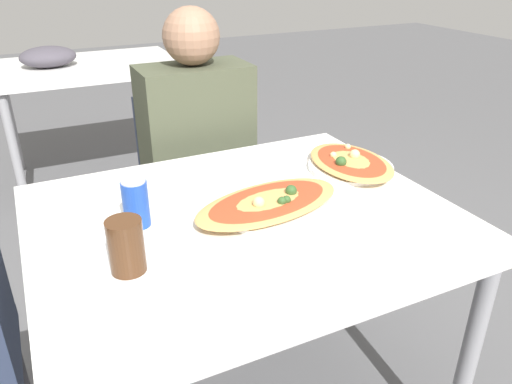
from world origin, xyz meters
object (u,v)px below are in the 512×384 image
Objects in this scene: pizza_main at (269,204)px; soda_can at (136,204)px; person_seated at (198,142)px; dining_table at (244,238)px; chair_far_seated at (192,183)px; pizza_second at (351,163)px; drink_glass at (126,246)px.

soda_can is (-0.34, 0.08, 0.04)m from pizza_main.
person_seated is 0.68m from pizza_main.
soda_can is (-0.27, 0.07, 0.14)m from dining_table.
person_seated is at bearing 90.00° from chair_far_seated.
chair_far_seated is 2.33× the size of pizza_second.
soda_can is 0.71m from pizza_second.
drink_glass is at bearing -159.88° from dining_table.
soda_can reaches higher than chair_far_seated.
pizza_main is 3.77× the size of drink_glass.
chair_far_seated is at bearing 116.60° from pizza_second.
pizza_main is 0.35m from soda_can.
person_seated is (0.11, 0.67, 0.04)m from dining_table.
dining_table is 8.83× the size of soda_can.
pizza_main is 1.30× the size of pizza_second.
chair_far_seated is 1.06m from drink_glass.
dining_table is at bearing -163.60° from pizza_second.
soda_can and drink_glass have the same top height.
pizza_main reaches higher than dining_table.
person_seated is 2.55× the size of pizza_main.
drink_glass reaches higher than pizza_second.
pizza_main is at bearing 86.70° from person_seated.
pizza_second is (0.33, -0.65, 0.28)m from chair_far_seated.
drink_glass reaches higher than dining_table.
chair_far_seated is 0.70× the size of person_seated.
drink_glass is (-0.41, -0.11, 0.04)m from pizza_main.
drink_glass is (-0.44, -0.90, 0.33)m from chair_far_seated.
dining_table is at bearing -13.68° from soda_can.
soda_can reaches higher than pizza_second.
drink_glass reaches higher than pizza_main.
chair_far_seated is 6.75× the size of soda_can.
pizza_second is at bearing 5.03° from soda_can.
drink_glass is at bearing -161.96° from pizza_second.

